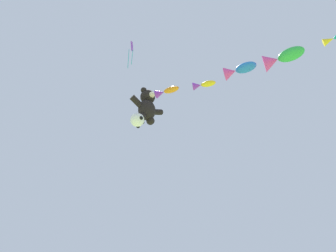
% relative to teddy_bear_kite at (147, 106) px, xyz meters
% --- Properties ---
extents(teddy_bear_kite, '(2.49, 1.10, 2.53)m').
position_rel_teddy_bear_kite_xyz_m(teddy_bear_kite, '(0.00, 0.00, 0.00)').
color(teddy_bear_kite, black).
extents(soccer_ball_kite, '(0.88, 0.88, 0.81)m').
position_rel_teddy_bear_kite_xyz_m(soccer_ball_kite, '(-0.75, -0.17, -1.49)').
color(soccer_ball_kite, white).
extents(fish_kite_tangerine, '(1.27, 1.96, 0.64)m').
position_rel_teddy_bear_kite_xyz_m(fish_kite_tangerine, '(2.00, 0.51, 2.68)').
color(fish_kite_tangerine, orange).
extents(fish_kite_goldfin, '(1.26, 1.60, 0.57)m').
position_rel_teddy_bear_kite_xyz_m(fish_kite_goldfin, '(2.97, -2.24, 2.09)').
color(fish_kite_goldfin, yellow).
extents(fish_kite_cobalt, '(1.51, 2.19, 0.90)m').
position_rel_teddy_bear_kite_xyz_m(fish_kite_cobalt, '(3.81, -4.55, 2.33)').
color(fish_kite_cobalt, blue).
extents(fish_kite_emerald, '(1.64, 2.49, 1.10)m').
position_rel_teddy_bear_kite_xyz_m(fish_kite_emerald, '(4.93, -6.89, 2.36)').
color(fish_kite_emerald, green).
extents(fish_kite_teal, '(0.68, 1.49, 0.47)m').
position_rel_teddy_bear_kite_xyz_m(fish_kite_teal, '(5.96, -9.65, 2.54)').
color(fish_kite_teal, '#19ADB2').
extents(diamond_kite, '(0.62, 0.62, 2.58)m').
position_rel_teddy_bear_kite_xyz_m(diamond_kite, '(-1.86, -0.45, 3.38)').
color(diamond_kite, purple).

